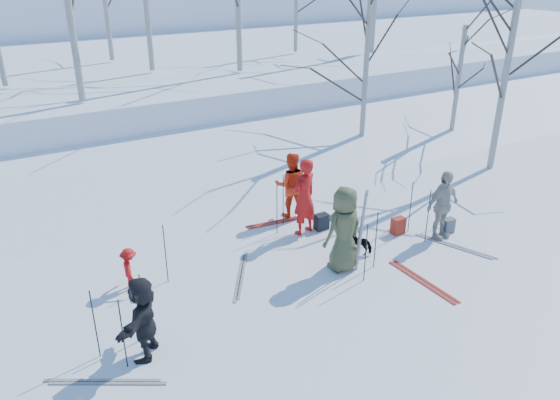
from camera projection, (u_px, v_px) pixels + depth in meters
ground at (315, 282)px, 11.49m from camera, size 120.00×120.00×0.00m
snow_ramp at (192, 170)px, 16.95m from camera, size 70.00×9.49×4.12m
snow_plateau at (108, 82)px, 24.48m from camera, size 70.00×18.00×2.20m
far_hill at (37, 15)px, 40.63m from camera, size 90.00×30.00×6.00m
skier_olive_center at (344, 229)px, 11.59m from camera, size 0.99×0.70×1.91m
skier_red_north at (304, 197)px, 13.11m from camera, size 0.79×0.61×1.93m
skier_redor_behind at (291, 185)px, 14.03m from camera, size 1.04×0.96×1.73m
skier_red_seated at (130, 269)px, 11.09m from camera, size 0.42×0.63×0.91m
skier_cream_east at (443, 205)px, 12.92m from camera, size 1.04×0.49×1.72m
skier_grey_west at (143, 318)px, 9.11m from camera, size 1.19×1.41×1.52m
dog at (360, 242)px, 12.53m from camera, size 0.56×0.65×0.51m
upright_ski_left at (361, 233)px, 11.47m from camera, size 0.11×0.17×1.90m
upright_ski_right at (361, 229)px, 11.60m from camera, size 0.11×0.23×1.89m
ski_pair_a at (282, 221)px, 14.05m from camera, size 0.60×1.94×0.02m
ski_pair_b at (455, 246)px, 12.84m from camera, size 1.51×2.04×0.02m
ski_pair_c at (105, 382)px, 8.80m from camera, size 1.85×2.07×0.02m
ski_pair_d at (241, 275)px, 11.69m from camera, size 1.90×2.08×0.02m
ski_pair_e at (423, 281)px, 11.48m from camera, size 0.32×1.91×0.02m
ski_pole_a at (410, 207)px, 13.26m from camera, size 0.02×0.02×1.34m
ski_pole_b at (123, 334)px, 8.86m from camera, size 0.02×0.02×1.34m
ski_pole_c at (428, 216)px, 12.81m from camera, size 0.02×0.02×1.34m
ski_pole_d at (277, 209)px, 13.19m from camera, size 0.02×0.02×1.34m
ski_pole_e at (376, 240)px, 11.75m from camera, size 0.02×0.02×1.34m
ski_pole_f at (283, 200)px, 13.66m from camera, size 0.02×0.02×1.34m
ski_pole_g at (95, 324)px, 9.10m from camera, size 0.02×0.02×1.34m
ski_pole_h at (165, 254)px, 11.22m from camera, size 0.02×0.02×1.34m
ski_pole_i at (366, 253)px, 11.26m from camera, size 0.02×0.02×1.34m
ski_pole_j at (143, 307)px, 9.54m from camera, size 0.02×0.02×1.34m
backpack_red at (398, 226)px, 13.37m from camera, size 0.32×0.22×0.42m
backpack_grey at (448, 226)px, 13.41m from camera, size 0.30×0.20×0.38m
backpack_dark at (321, 222)px, 13.59m from camera, size 0.34×0.24×0.40m
birch_edge_b at (507, 67)px, 16.21m from camera, size 5.09×5.09×6.41m
birch_edge_c at (458, 85)px, 19.23m from camera, size 3.46×3.46×4.08m
birch_edge_e at (365, 79)px, 17.89m from camera, size 4.12×4.12×5.03m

